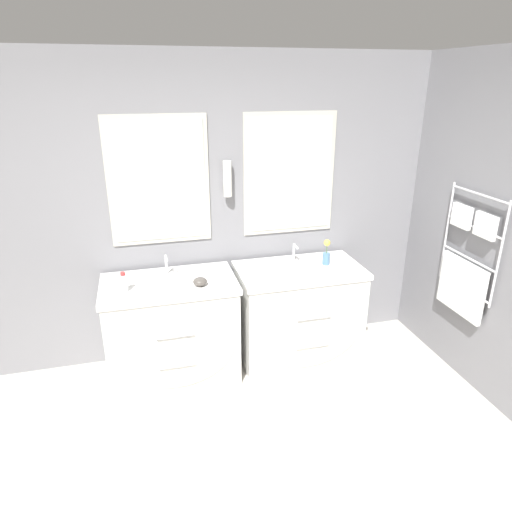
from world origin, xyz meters
The scene contains 10 objects.
wall_back centered at (0.01, 2.02, 1.31)m, with size 5.89×0.15×2.60m.
wall_right centered at (2.17, 0.90, 1.29)m, with size 0.13×3.99×2.60m.
vanity_left centered at (-0.21, 1.61, 0.44)m, with size 1.07×0.68×0.87m.
vanity_right centered at (0.89, 1.61, 0.44)m, with size 1.07×0.68×0.87m.
faucet_left centered at (-0.21, 1.80, 0.94)m, with size 0.17×0.11×0.16m.
faucet_right centered at (0.89, 1.80, 0.94)m, with size 0.17×0.11×0.16m.
toiletry_bottle centered at (-0.55, 1.55, 0.94)m, with size 0.05×0.05×0.16m.
amenity_bowl centered at (0.02, 1.51, 0.90)m, with size 0.11×0.11×0.07m.
flower_vase centered at (1.14, 1.67, 0.96)m, with size 0.06×0.06×0.23m.
soap_dish centered at (0.56, 1.48, 0.88)m, with size 0.09×0.07×0.04m.
Camera 1 is at (-0.38, -1.72, 2.38)m, focal length 32.00 mm.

